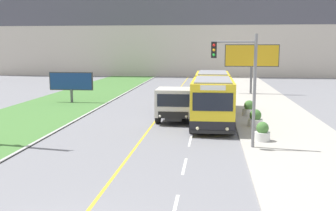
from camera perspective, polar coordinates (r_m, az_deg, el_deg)
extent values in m
cube|color=silver|center=(13.14, 1.00, -14.74)|extent=(0.12, 2.40, 0.01)
cube|color=silver|center=(17.45, 2.41, -8.76)|extent=(0.12, 2.40, 0.01)
cube|color=silver|center=(21.87, 3.23, -5.17)|extent=(0.12, 2.40, 0.01)
cube|color=silver|center=(26.36, 3.77, -2.79)|extent=(0.12, 2.40, 0.01)
cube|color=silver|center=(30.87, 4.15, -1.11)|extent=(0.12, 2.40, 0.01)
cube|color=silver|center=(35.41, 4.43, 0.14)|extent=(0.12, 2.40, 0.01)
cube|color=silver|center=(39.97, 4.65, 1.11)|extent=(0.12, 2.40, 0.01)
cube|color=silver|center=(44.53, 4.82, 1.88)|extent=(0.12, 2.40, 0.01)
cube|color=silver|center=(49.10, 4.97, 2.51)|extent=(0.12, 2.40, 0.01)
cube|color=beige|center=(71.32, 3.26, 14.40)|extent=(80.00, 8.00, 24.80)
cube|color=yellow|center=(25.10, 6.47, 0.48)|extent=(2.58, 5.73, 2.81)
cube|color=black|center=(25.27, 6.43, -1.89)|extent=(2.60, 5.75, 0.70)
cube|color=black|center=(25.04, 6.49, 1.43)|extent=(2.60, 5.27, 0.98)
cube|color=gray|center=(24.93, 6.53, 3.77)|extent=(2.19, 5.15, 0.08)
cube|color=yellow|center=(31.67, 6.45, 2.17)|extent=(2.58, 5.73, 2.81)
cube|color=black|center=(31.81, 6.41, 0.28)|extent=(2.60, 5.75, 0.70)
cube|color=black|center=(31.63, 6.46, 2.93)|extent=(2.60, 5.27, 0.98)
cube|color=gray|center=(31.54, 6.49, 4.78)|extent=(2.19, 5.15, 0.08)
cube|color=#474747|center=(28.38, 6.46, 1.42)|extent=(2.37, 0.90, 2.59)
cube|color=black|center=(22.18, 6.50, 0.51)|extent=(2.27, 0.04, 1.03)
cube|color=black|center=(22.48, 6.43, -3.86)|extent=(2.53, 0.06, 0.20)
sphere|color=#F4EAB2|center=(22.44, 4.30, -3.33)|extent=(0.20, 0.20, 0.20)
sphere|color=#F4EAB2|center=(22.45, 8.58, -3.40)|extent=(0.20, 0.20, 0.20)
cube|color=white|center=(22.08, 6.54, 2.57)|extent=(1.42, 0.04, 0.28)
cylinder|color=black|center=(23.74, 3.47, -2.84)|extent=(0.28, 1.00, 1.00)
cylinder|color=black|center=(23.75, 9.39, -2.94)|extent=(0.28, 1.00, 1.00)
cylinder|color=black|center=(27.12, 3.83, -1.40)|extent=(0.28, 1.00, 1.00)
cylinder|color=black|center=(27.13, 9.01, -1.49)|extent=(0.28, 1.00, 1.00)
cylinder|color=black|center=(32.41, 4.24, 0.24)|extent=(0.28, 1.00, 1.00)
cylinder|color=black|center=(32.42, 8.57, 0.17)|extent=(0.28, 1.00, 1.00)
cube|color=black|center=(28.85, 1.38, -0.89)|extent=(1.10, 6.65, 0.20)
cube|color=beige|center=(26.66, 1.01, 0.53)|extent=(2.46, 2.51, 1.82)
cube|color=black|center=(25.36, 0.75, 0.73)|extent=(2.09, 0.04, 0.82)
cube|color=black|center=(25.50, 0.74, -1.42)|extent=(1.96, 0.06, 0.44)
sphere|color=silver|center=(25.60, -1.18, -1.54)|extent=(0.18, 0.18, 0.18)
sphere|color=silver|center=(25.44, 2.67, -1.61)|extent=(0.18, 0.18, 0.18)
cube|color=slate|center=(30.18, 1.61, -0.16)|extent=(2.33, 3.89, 0.12)
cube|color=slate|center=(30.20, -0.48, 1.06)|extent=(0.12, 3.89, 1.38)
cube|color=slate|center=(30.02, 3.72, 1.00)|extent=(0.12, 3.89, 1.38)
cube|color=slate|center=(28.23, 1.30, 0.53)|extent=(2.33, 0.12, 1.38)
cube|color=slate|center=(31.96, 1.89, 1.47)|extent=(2.33, 0.12, 1.38)
cube|color=slate|center=(28.13, 1.31, 2.16)|extent=(2.33, 0.12, 0.24)
cylinder|color=black|center=(26.68, -1.46, -1.51)|extent=(0.30, 1.04, 1.04)
cylinder|color=black|center=(26.48, 3.39, -1.60)|extent=(0.30, 1.04, 1.04)
cylinder|color=black|center=(30.50, -0.48, -0.22)|extent=(0.30, 1.04, 1.04)
cylinder|color=black|center=(30.32, 3.77, -0.30)|extent=(0.30, 1.04, 1.04)
cube|color=silver|center=(46.87, 5.93, 2.80)|extent=(1.80, 4.30, 0.61)
cube|color=black|center=(46.92, 5.94, 3.58)|extent=(1.53, 2.36, 0.65)
cylinder|color=black|center=(45.62, 4.90, 2.43)|extent=(0.18, 0.62, 0.62)
cylinder|color=black|center=(45.61, 6.93, 2.40)|extent=(0.18, 0.62, 0.62)
cylinder|color=black|center=(48.18, 4.97, 2.76)|extent=(0.18, 0.62, 0.62)
cylinder|color=black|center=(48.17, 6.90, 2.73)|extent=(0.18, 0.62, 0.62)
cylinder|color=slate|center=(20.21, 12.43, 1.88)|extent=(0.16, 0.16, 5.82)
cylinder|color=slate|center=(19.98, 9.49, 9.10)|extent=(2.20, 0.10, 0.10)
cube|color=black|center=(19.96, 6.68, 8.01)|extent=(0.28, 0.24, 0.80)
sphere|color=red|center=(19.83, 6.69, 8.70)|extent=(0.14, 0.14, 0.14)
sphere|color=orange|center=(19.83, 6.68, 8.01)|extent=(0.14, 0.14, 0.14)
sphere|color=green|center=(19.83, 6.67, 7.32)|extent=(0.14, 0.14, 0.14)
cylinder|color=#59595B|center=(43.80, 11.96, 3.63)|extent=(0.24, 0.24, 3.07)
cube|color=#333333|center=(43.66, 12.07, 7.10)|extent=(5.79, 0.20, 2.39)
cube|color=gold|center=(43.55, 12.08, 7.09)|extent=(5.63, 0.02, 2.23)
cylinder|color=#59595B|center=(37.60, -13.80, 1.37)|extent=(0.24, 0.24, 1.24)
cube|color=#333333|center=(37.45, -13.88, 3.46)|extent=(4.10, 0.20, 1.67)
cube|color=navy|center=(37.35, -13.94, 3.44)|extent=(3.94, 0.02, 1.51)
cylinder|color=silver|center=(22.16, 13.51, -4.38)|extent=(0.85, 0.85, 0.48)
sphere|color=#477A38|center=(22.06, 13.56, -3.19)|extent=(0.68, 0.68, 0.68)
cylinder|color=silver|center=(26.06, 12.54, -2.43)|extent=(0.95, 0.95, 0.46)
sphere|color=#477A38|center=(25.97, 12.57, -1.37)|extent=(0.76, 0.76, 0.76)
cylinder|color=silver|center=(29.98, 11.68, -0.95)|extent=(0.96, 0.96, 0.48)
sphere|color=#477A38|center=(29.90, 11.71, 0.01)|extent=(0.77, 0.77, 0.77)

